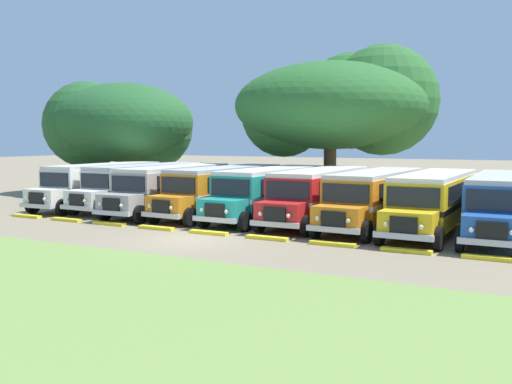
{
  "coord_description": "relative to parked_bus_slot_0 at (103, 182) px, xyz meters",
  "views": [
    {
      "loc": [
        14.05,
        -20.42,
        4.44
      ],
      "look_at": [
        0.0,
        6.39,
        1.6
      ],
      "focal_mm": 39.27,
      "sensor_mm": 36.0,
      "label": 1
    }
  ],
  "objects": [
    {
      "name": "broad_shade_tree",
      "position": [
        12.68,
        11.31,
        5.41
      ],
      "size": [
        14.29,
        15.42,
        11.31
      ],
      "color": "brown",
      "rests_on": "ground_plane"
    },
    {
      "name": "parked_bus_slot_6",
      "position": [
        18.6,
        -0.11,
        0.0
      ],
      "size": [
        3.06,
        10.89,
        2.82
      ],
      "rotation": [
        0.0,
        0.0,
        -1.61
      ],
      "color": "orange",
      "rests_on": "ground_plane"
    },
    {
      "name": "parked_bus_slot_0",
      "position": [
        0.0,
        0.0,
        0.0
      ],
      "size": [
        3.07,
        10.89,
        2.82
      ],
      "rotation": [
        0.0,
        0.0,
        -1.53
      ],
      "color": "silver",
      "rests_on": "ground_plane"
    },
    {
      "name": "curb_wheelstop_7",
      "position": [
        21.57,
        -6.26,
        -1.51
      ],
      "size": [
        2.0,
        0.36,
        0.15
      ],
      "primitive_type": "cube",
      "color": "yellow",
      "rests_on": "ground_plane"
    },
    {
      "name": "curb_wheelstop_6",
      "position": [
        18.5,
        -6.26,
        -1.51
      ],
      "size": [
        2.0,
        0.36,
        0.15
      ],
      "primitive_type": "cube",
      "color": "yellow",
      "rests_on": "ground_plane"
    },
    {
      "name": "curb_wheelstop_0",
      "position": [
        0.08,
        -6.26,
        -1.51
      ],
      "size": [
        2.0,
        0.36,
        0.15
      ],
      "primitive_type": "cube",
      "color": "yellow",
      "rests_on": "ground_plane"
    },
    {
      "name": "secondary_tree",
      "position": [
        -4.89,
        8.09,
        4.02
      ],
      "size": [
        12.51,
        12.19,
        9.23
      ],
      "color": "brown",
      "rests_on": "ground_plane"
    },
    {
      "name": "parked_bus_slot_7",
      "position": [
        21.56,
        -0.41,
        0.0
      ],
      "size": [
        2.92,
        10.87,
        2.82
      ],
      "rotation": [
        0.0,
        0.0,
        -1.6
      ],
      "color": "yellow",
      "rests_on": "ground_plane"
    },
    {
      "name": "parked_bus_slot_1",
      "position": [
        3.18,
        0.42,
        0.0
      ],
      "size": [
        3.01,
        10.88,
        2.82
      ],
      "rotation": [
        0.0,
        0.0,
        -1.61
      ],
      "color": "silver",
      "rests_on": "ground_plane"
    },
    {
      "name": "curb_wheelstop_4",
      "position": [
        12.36,
        -6.26,
        -1.51
      ],
      "size": [
        2.0,
        0.36,
        0.15
      ],
      "primitive_type": "cube",
      "color": "yellow",
      "rests_on": "ground_plane"
    },
    {
      "name": "foreground_grass_strip",
      "position": [
        12.36,
        -17.01,
        -1.58
      ],
      "size": [
        80.0,
        11.68,
        0.01
      ],
      "primitive_type": "cube",
      "color": "olive",
      "rests_on": "ground_plane"
    },
    {
      "name": "ground_plane",
      "position": [
        12.36,
        -7.84,
        -1.58
      ],
      "size": [
        220.0,
        220.0,
        0.0
      ],
      "primitive_type": "plane",
      "color": "#84755B"
    },
    {
      "name": "parked_bus_slot_2",
      "position": [
        6.05,
        -0.36,
        0.0
      ],
      "size": [
        2.98,
        10.88,
        2.82
      ],
      "rotation": [
        0.0,
        0.0,
        -1.54
      ],
      "color": "#9E9993",
      "rests_on": "ground_plane"
    },
    {
      "name": "curb_wheelstop_8",
      "position": [
        24.64,
        -6.26,
        -1.51
      ],
      "size": [
        2.0,
        0.36,
        0.15
      ],
      "primitive_type": "cube",
      "color": "yellow",
      "rests_on": "ground_plane"
    },
    {
      "name": "curb_wheelstop_3",
      "position": [
        9.29,
        -6.26,
        -1.51
      ],
      "size": [
        2.0,
        0.36,
        0.15
      ],
      "primitive_type": "cube",
      "color": "yellow",
      "rests_on": "ground_plane"
    },
    {
      "name": "curb_wheelstop_1",
      "position": [
        3.15,
        -6.26,
        -1.51
      ],
      "size": [
        2.0,
        0.36,
        0.15
      ],
      "primitive_type": "cube",
      "color": "yellow",
      "rests_on": "ground_plane"
    },
    {
      "name": "parked_bus_slot_5",
      "position": [
        15.45,
        0.08,
        0.0
      ],
      "size": [
        2.77,
        10.85,
        2.82
      ],
      "rotation": [
        0.0,
        0.0,
        -1.56
      ],
      "color": "red",
      "rests_on": "ground_plane"
    },
    {
      "name": "parked_bus_slot_8",
      "position": [
        24.57,
        -0.28,
        0.0
      ],
      "size": [
        2.78,
        10.85,
        2.82
      ],
      "rotation": [
        0.0,
        0.0,
        -1.56
      ],
      "color": "#23519E",
      "rests_on": "ground_plane"
    },
    {
      "name": "curb_wheelstop_5",
      "position": [
        15.43,
        -6.26,
        -1.51
      ],
      "size": [
        2.0,
        0.36,
        0.15
      ],
      "primitive_type": "cube",
      "color": "yellow",
      "rests_on": "ground_plane"
    },
    {
      "name": "curb_wheelstop_2",
      "position": [
        6.22,
        -6.26,
        -1.51
      ],
      "size": [
        2.0,
        0.36,
        0.15
      ],
      "primitive_type": "cube",
      "color": "yellow",
      "rests_on": "ground_plane"
    },
    {
      "name": "parked_bus_slot_4",
      "position": [
        12.47,
        0.08,
        0.0
      ],
      "size": [
        2.93,
        10.87,
        2.82
      ],
      "rotation": [
        0.0,
        0.0,
        -1.6
      ],
      "color": "teal",
      "rests_on": "ground_plane"
    },
    {
      "name": "parked_bus_slot_3",
      "position": [
        9.37,
        0.1,
        0.0
      ],
      "size": [
        3.11,
        10.9,
        2.82
      ],
      "rotation": [
        0.0,
        0.0,
        -1.62
      ],
      "color": "orange",
      "rests_on": "ground_plane"
    }
  ]
}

